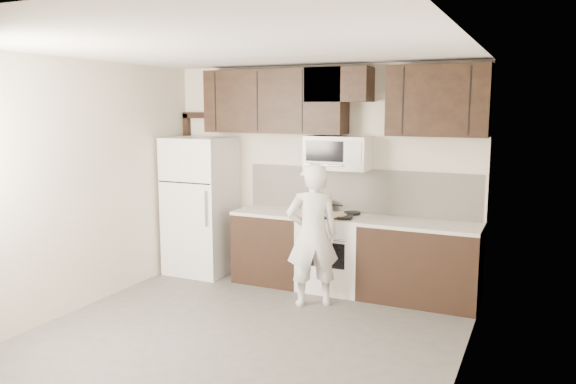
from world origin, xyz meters
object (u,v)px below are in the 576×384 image
Objects in this scene: stove at (333,252)px; microwave at (338,153)px; refrigerator at (201,206)px; person at (312,235)px.

microwave is at bearing 90.10° from stove.
stove is at bearing -89.90° from microwave.
refrigerator reaches higher than stove.
stove is 1.90m from refrigerator.
microwave is 0.42× the size of refrigerator.
microwave is 2.00m from refrigerator.
microwave reaches higher than stove.
refrigerator is at bearing -178.49° from stove.
person is at bearing -91.91° from stove.
stove is 0.52× the size of refrigerator.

